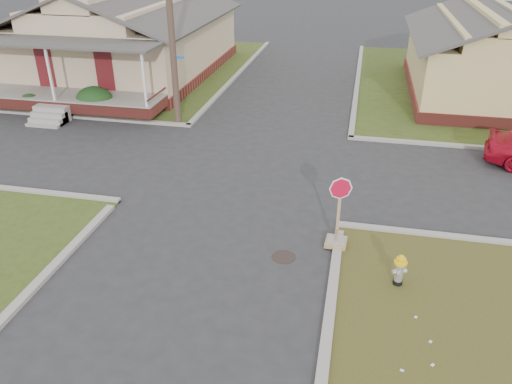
# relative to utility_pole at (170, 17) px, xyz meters

# --- Properties ---
(ground) EXTENTS (120.00, 120.00, 0.00)m
(ground) POSITION_rel_utility_pole_xyz_m (4.20, -8.90, -4.66)
(ground) COLOR #28282A
(ground) RESTS_ON ground
(verge_far_left) EXTENTS (19.00, 19.00, 0.05)m
(verge_far_left) POSITION_rel_utility_pole_xyz_m (-8.80, 9.10, -4.64)
(verge_far_left) COLOR #314318
(verge_far_left) RESTS_ON ground
(curbs) EXTENTS (80.00, 40.00, 0.12)m
(curbs) POSITION_rel_utility_pole_xyz_m (4.20, -3.90, -4.66)
(curbs) COLOR gray
(curbs) RESTS_ON ground
(manhole) EXTENTS (0.64, 0.64, 0.01)m
(manhole) POSITION_rel_utility_pole_xyz_m (6.40, -9.40, -4.66)
(manhole) COLOR black
(manhole) RESTS_ON ground
(corner_house) EXTENTS (10.10, 15.50, 5.30)m
(corner_house) POSITION_rel_utility_pole_xyz_m (-5.80, 7.78, -2.38)
(corner_house) COLOR maroon
(corner_house) RESTS_ON ground
(side_house_yellow) EXTENTS (7.60, 11.60, 4.70)m
(side_house_yellow) POSITION_rel_utility_pole_xyz_m (14.20, 7.60, -2.47)
(side_house_yellow) COLOR maroon
(side_house_yellow) RESTS_ON ground
(utility_pole) EXTENTS (1.80, 0.28, 9.00)m
(utility_pole) POSITION_rel_utility_pole_xyz_m (0.00, 0.00, 0.00)
(utility_pole) COLOR #3B2922
(utility_pole) RESTS_ON ground
(fire_hydrant) EXTENTS (0.32, 0.32, 0.86)m
(fire_hydrant) POSITION_rel_utility_pole_xyz_m (9.36, -10.00, -4.14)
(fire_hydrant) COLOR black
(fire_hydrant) RESTS_ON ground
(stop_sign) EXTENTS (0.59, 0.58, 2.09)m
(stop_sign) POSITION_rel_utility_pole_xyz_m (7.74, -8.56, -4.16)
(stop_sign) COLOR tan
(stop_sign) RESTS_ON ground
(hedge_left) EXTENTS (1.25, 1.02, 0.95)m
(hedge_left) POSITION_rel_utility_pole_xyz_m (-7.41, -0.08, -4.14)
(hedge_left) COLOR #153714
(hedge_left) RESTS_ON verge_far_left
(hedge_right) EXTENTS (1.62, 1.33, 1.24)m
(hedge_right) POSITION_rel_utility_pole_xyz_m (-4.24, 0.34, -3.99)
(hedge_right) COLOR #153714
(hedge_right) RESTS_ON verge_far_left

